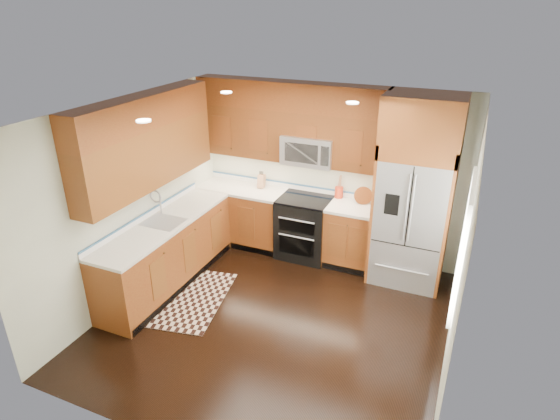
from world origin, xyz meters
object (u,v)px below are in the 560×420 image
at_px(rug, 192,298).
at_px(knife_block, 261,181).
at_px(range, 304,228).
at_px(refrigerator, 414,193).
at_px(utensil_crock, 339,190).

bearing_deg(rug, knife_block, 74.49).
distance_m(range, rug, 2.00).
distance_m(refrigerator, knife_block, 2.37).
xyz_separation_m(range, rug, (-0.95, -1.69, -0.46)).
xyz_separation_m(refrigerator, knife_block, (-2.34, 0.22, -0.26)).
xyz_separation_m(range, utensil_crock, (0.44, 0.26, 0.59)).
height_order(refrigerator, rug, refrigerator).
height_order(refrigerator, knife_block, refrigerator).
relative_size(range, utensil_crock, 2.70).
bearing_deg(utensil_crock, knife_block, -176.25).
bearing_deg(range, utensil_crock, 30.46).
distance_m(range, utensil_crock, 0.78).
distance_m(refrigerator, rug, 3.27).
bearing_deg(utensil_crock, rug, -125.46).
relative_size(refrigerator, knife_block, 9.79).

